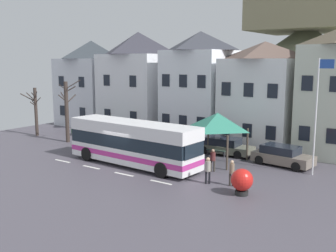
% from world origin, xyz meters
% --- Properties ---
extents(ground_plane, '(40.00, 60.00, 0.07)m').
position_xyz_m(ground_plane, '(0.00, -0.00, -0.03)').
color(ground_plane, '#4C4751').
extents(townhouse_00, '(6.43, 6.31, 9.58)m').
position_xyz_m(townhouse_00, '(-15.17, 12.12, 4.79)').
color(townhouse_00, silver).
rests_on(townhouse_00, ground_plane).
extents(townhouse_01, '(6.88, 5.98, 10.25)m').
position_xyz_m(townhouse_01, '(-8.15, 11.96, 5.13)').
color(townhouse_01, white).
rests_on(townhouse_01, ground_plane).
extents(townhouse_02, '(5.57, 5.95, 10.01)m').
position_xyz_m(townhouse_02, '(-0.69, 11.94, 5.00)').
color(townhouse_02, white).
rests_on(townhouse_02, ground_plane).
extents(townhouse_03, '(5.88, 6.39, 8.93)m').
position_xyz_m(townhouse_03, '(5.47, 12.16, 4.46)').
color(townhouse_03, white).
rests_on(townhouse_03, ground_plane).
extents(hilltop_castle, '(35.20, 35.20, 20.08)m').
position_xyz_m(hilltop_castle, '(2.22, 35.33, 7.01)').
color(hilltop_castle, '#696F55').
rests_on(hilltop_castle, ground_plane).
extents(transit_bus, '(10.57, 3.05, 3.09)m').
position_xyz_m(transit_bus, '(0.50, 0.64, 1.56)').
color(transit_bus, white).
rests_on(transit_bus, ground_plane).
extents(bus_shelter, '(3.60, 3.60, 3.62)m').
position_xyz_m(bus_shelter, '(4.91, 4.93, 2.99)').
color(bus_shelter, '#473D33').
rests_on(bus_shelter, ground_plane).
extents(parked_car_00, '(4.37, 1.88, 1.35)m').
position_xyz_m(parked_car_00, '(-3.48, 7.17, 0.67)').
color(parked_car_00, black).
rests_on(parked_car_00, ground_plane).
extents(parked_car_01, '(4.36, 2.35, 1.40)m').
position_xyz_m(parked_car_01, '(9.18, 6.67, 0.68)').
color(parked_car_01, slate).
rests_on(parked_car_01, ground_plane).
extents(parked_car_02, '(4.42, 2.43, 1.30)m').
position_xyz_m(parked_car_02, '(-9.74, 6.49, 0.64)').
color(parked_car_02, '#2D573C').
rests_on(parked_car_02, ground_plane).
extents(parked_car_03, '(4.40, 2.04, 1.32)m').
position_xyz_m(parked_car_03, '(4.31, 7.36, 0.65)').
color(parked_car_03, slate).
rests_on(parked_car_03, ground_plane).
extents(pedestrian_00, '(0.35, 0.35, 1.53)m').
position_xyz_m(pedestrian_00, '(5.94, 2.40, 0.93)').
color(pedestrian_00, '#38332D').
rests_on(pedestrian_00, ground_plane).
extents(pedestrian_01, '(0.31, 0.30, 1.57)m').
position_xyz_m(pedestrian_01, '(8.34, 0.31, 0.89)').
color(pedestrian_01, '#38332D').
rests_on(pedestrian_01, ground_plane).
extents(pedestrian_02, '(0.33, 0.33, 1.64)m').
position_xyz_m(pedestrian_02, '(6.97, -0.11, 0.99)').
color(pedestrian_02, black).
rests_on(pedestrian_02, ground_plane).
extents(public_bench, '(1.57, 0.48, 0.87)m').
position_xyz_m(public_bench, '(4.06, 6.56, 0.47)').
color(public_bench, '#33473D').
rests_on(public_bench, ground_plane).
extents(flagpole, '(0.95, 0.10, 7.49)m').
position_xyz_m(flagpole, '(11.70, 5.44, 4.31)').
color(flagpole, silver).
rests_on(flagpole, ground_plane).
extents(harbour_buoy, '(1.23, 1.23, 1.48)m').
position_xyz_m(harbour_buoy, '(9.49, -0.78, 0.81)').
color(harbour_buoy, black).
rests_on(harbour_buoy, ground_plane).
extents(bare_tree_00, '(2.10, 1.10, 4.73)m').
position_xyz_m(bare_tree_00, '(-14.51, 3.74, 2.52)').
color(bare_tree_00, '#382D28').
rests_on(bare_tree_00, ground_plane).
extents(bare_tree_01, '(1.98, 1.61, 5.66)m').
position_xyz_m(bare_tree_01, '(-9.54, 3.41, 2.87)').
color(bare_tree_01, '#382D28').
rests_on(bare_tree_01, ground_plane).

